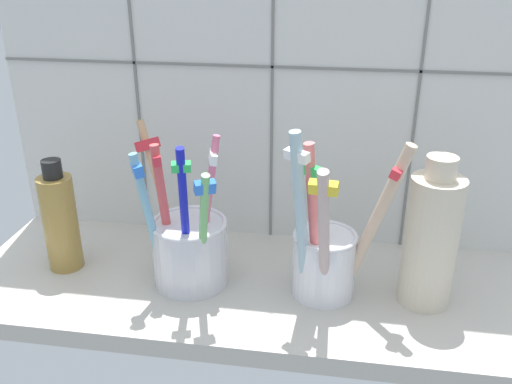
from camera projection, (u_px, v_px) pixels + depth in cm
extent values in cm
cube|color=#BCB7AD|center=(257.00, 290.00, 60.31)|extent=(64.00, 22.00, 2.00)
cube|color=silver|center=(274.00, 71.00, 62.34)|extent=(64.00, 2.00, 45.00)
cube|color=gray|center=(135.00, 68.00, 63.62)|extent=(0.30, 0.20, 45.00)
cube|color=gray|center=(272.00, 73.00, 61.35)|extent=(0.30, 0.20, 45.00)
cube|color=gray|center=(420.00, 77.00, 59.09)|extent=(0.30, 0.20, 45.00)
cube|color=gray|center=(272.00, 67.00, 61.09)|extent=(64.00, 0.20, 0.30)
cylinder|color=silver|center=(190.00, 252.00, 58.75)|extent=(7.96, 7.96, 7.05)
torus|color=silver|center=(189.00, 223.00, 57.31)|extent=(8.06, 8.06, 0.50)
cylinder|color=#DF5151|center=(165.00, 215.00, 56.86)|extent=(2.24, 1.70, 15.38)
cube|color=#E5333F|center=(156.00, 159.00, 54.24)|extent=(1.57, 2.11, 1.03)
cylinder|color=#75B1CA|center=(151.00, 223.00, 55.31)|extent=(3.09, 2.34, 15.26)
cube|color=blue|center=(137.00, 169.00, 52.60)|extent=(1.91, 2.23, 1.25)
cylinder|color=#6CB86B|center=(203.00, 235.00, 54.00)|extent=(3.12, 4.99, 14.54)
cube|color=blue|center=(205.00, 187.00, 50.19)|extent=(2.25, 1.92, 1.38)
cylinder|color=#1219B4|center=(185.00, 220.00, 54.55)|extent=(1.88, 4.33, 16.53)
cube|color=green|center=(181.00, 167.00, 50.89)|extent=(1.99, 1.42, 1.00)
cylinder|color=pink|center=(206.00, 211.00, 56.90)|extent=(3.33, 1.73, 16.10)
cube|color=white|center=(213.00, 158.00, 54.64)|extent=(1.49, 2.51, 1.12)
cylinder|color=tan|center=(162.00, 197.00, 59.92)|extent=(6.12, 4.75, 16.35)
cube|color=#E5333F|center=(148.00, 145.00, 58.94)|extent=(2.51, 2.82, 1.35)
cylinder|color=white|center=(324.00, 265.00, 56.82)|extent=(6.47, 6.47, 6.74)
torus|color=silver|center=(325.00, 236.00, 55.44)|extent=(6.64, 6.64, 0.50)
cylinder|color=silver|center=(313.00, 220.00, 54.84)|extent=(2.53, 1.25, 16.22)
cube|color=green|center=(310.00, 158.00, 52.20)|extent=(1.01, 1.94, 1.02)
cylinder|color=#BFA7A4|center=(324.00, 241.00, 51.04)|extent=(1.87, 6.60, 16.36)
cube|color=yellow|center=(323.00, 188.00, 46.67)|extent=(2.64, 1.51, 1.34)
cylinder|color=#E27070|center=(314.00, 224.00, 53.17)|extent=(2.94, 3.06, 17.07)
cube|color=green|center=(311.00, 170.00, 50.39)|extent=(2.46, 2.38, 1.10)
cylinder|color=#9EC1D0|center=(301.00, 221.00, 52.18)|extent=(2.99, 3.76, 18.53)
cube|color=white|center=(297.00, 156.00, 48.72)|extent=(2.54, 2.11, 1.03)
cylinder|color=beige|center=(374.00, 224.00, 53.03)|extent=(6.43, 3.25, 17.36)
cube|color=#E5333F|center=(398.00, 171.00, 49.86)|extent=(1.88, 2.68, 1.09)
cylinder|color=beige|center=(430.00, 242.00, 54.15)|extent=(5.21, 5.21, 13.56)
cylinder|color=beige|center=(441.00, 168.00, 50.94)|extent=(2.92, 2.92, 2.18)
cylinder|color=olive|center=(59.00, 225.00, 60.49)|extent=(3.78, 3.78, 10.88)
cylinder|color=black|center=(50.00, 170.00, 57.86)|extent=(2.08, 2.08, 2.00)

